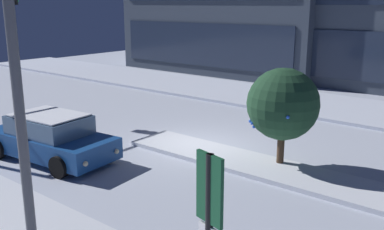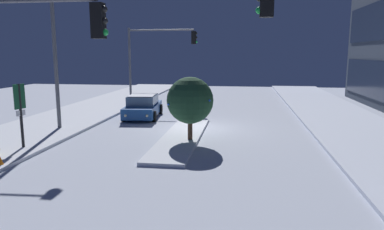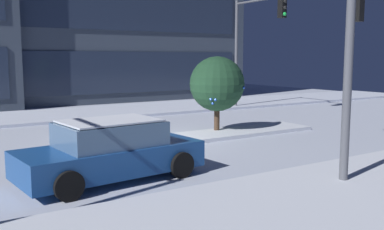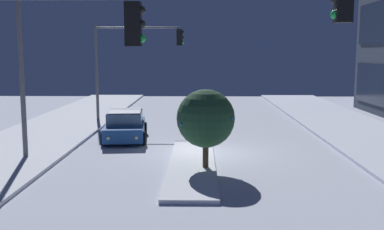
# 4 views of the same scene
# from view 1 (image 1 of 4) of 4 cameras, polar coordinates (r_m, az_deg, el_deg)

# --- Properties ---
(ground) EXTENTS (52.00, 52.00, 0.00)m
(ground) POSITION_cam_1_polar(r_m,az_deg,el_deg) (15.45, 0.95, -4.09)
(ground) COLOR silver
(curb_strip_far) EXTENTS (52.00, 5.20, 0.14)m
(curb_strip_far) POSITION_cam_1_polar(r_m,az_deg,el_deg) (22.56, 14.45, 1.58)
(curb_strip_far) COLOR silver
(curb_strip_far) RESTS_ON ground
(median_strip) EXTENTS (9.00, 1.80, 0.14)m
(median_strip) POSITION_cam_1_polar(r_m,az_deg,el_deg) (13.66, 8.09, -6.46)
(median_strip) COLOR silver
(median_strip) RESTS_ON ground
(car_near) EXTENTS (4.70, 2.43, 1.49)m
(car_near) POSITION_cam_1_polar(r_m,az_deg,el_deg) (14.73, -18.02, -2.84)
(car_near) COLOR #19478C
(car_near) RESTS_ON ground
(street_lamp_arched) EXTENTS (0.56, 2.53, 7.38)m
(street_lamp_arched) POSITION_cam_1_polar(r_m,az_deg,el_deg) (8.93, -19.05, 13.09)
(street_lamp_arched) COLOR #565960
(street_lamp_arched) RESTS_ON ground
(parking_info_sign) EXTENTS (0.55, 0.19, 2.86)m
(parking_info_sign) POSITION_cam_1_polar(r_m,az_deg,el_deg) (6.53, 2.27, -13.70)
(parking_info_sign) COLOR black
(parking_info_sign) RESTS_ON ground
(decorated_tree_median) EXTENTS (2.17, 2.17, 3.07)m
(decorated_tree_median) POSITION_cam_1_polar(r_m,az_deg,el_deg) (13.27, 11.81, 1.38)
(decorated_tree_median) COLOR #473323
(decorated_tree_median) RESTS_ON ground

